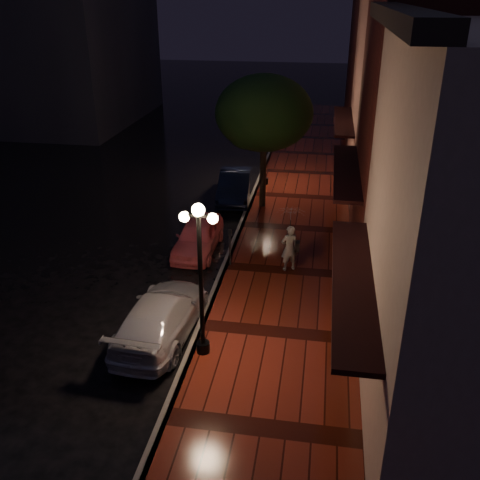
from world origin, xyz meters
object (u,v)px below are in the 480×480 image
Objects in this scene: navy_car at (235,185)px; silver_car at (161,316)px; streetlamp_far at (266,136)px; pink_car at (198,236)px; woman_with_umbrella at (290,229)px; streetlamp_near at (200,272)px; street_tree at (264,115)px; parking_meter at (230,244)px.

silver_car is (-0.20, -11.27, -0.02)m from navy_car.
navy_car is (-1.19, -1.97, -1.92)m from streetlamp_far.
streetlamp_far is 8.12m from pink_car.
woman_with_umbrella is (1.92, -8.91, -0.91)m from streetlamp_far.
street_tree reaches higher than streetlamp_near.
parking_meter is (1.44, -1.19, 0.36)m from pink_car.
pink_car is 1.56× the size of woman_with_umbrella.
pink_car is at bearing -84.27° from silver_car.
pink_car is 2.66× the size of parking_meter.
street_tree is at bearing -40.98° from navy_car.
pink_car is at bearing 146.88° from parking_meter.
streetlamp_far reaches higher than parking_meter.
streetlamp_far reaches higher than silver_car.
woman_with_umbrella reaches higher than silver_car.
street_tree reaches higher than woman_with_umbrella.
streetlamp_near is at bearing 154.76° from silver_car.
streetlamp_far is (0.00, 14.00, 0.00)m from streetlamp_near.
woman_with_umbrella is (1.92, 5.09, -0.91)m from streetlamp_near.
pink_car is at bearing 104.38° from streetlamp_near.
street_tree reaches higher than streetlamp_far.
silver_car is (-1.39, -13.24, -1.95)m from streetlamp_far.
streetlamp_far is at bearing 90.00° from streetlamp_near.
street_tree is (0.26, 10.99, 1.64)m from streetlamp_near.
streetlamp_far reaches higher than pink_car.
navy_car is at bearing 104.70° from parking_meter.
streetlamp_far is 0.96× the size of silver_car.
street_tree is 1.60× the size of pink_car.
street_tree is at bearing -85.09° from streetlamp_far.
streetlamp_far is at bearing 94.91° from street_tree.
streetlamp_near is 1.00× the size of streetlamp_far.
parking_meter is (1.02, -6.93, 0.30)m from navy_car.
streetlamp_near is at bearing 44.46° from woman_with_umbrella.
streetlamp_far is 1.85× the size of woman_with_umbrella.
street_tree is at bearing 68.90° from pink_car.
streetlamp_far is 13.46m from silver_car.
street_tree is 1.29× the size of silver_car.
parking_meter reaches higher than silver_car.
street_tree is at bearing -95.75° from silver_car.
street_tree reaches higher than silver_car.
navy_car reaches higher than silver_car.
woman_with_umbrella is at bearing -74.32° from street_tree.
street_tree is 6.22m from pink_car.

